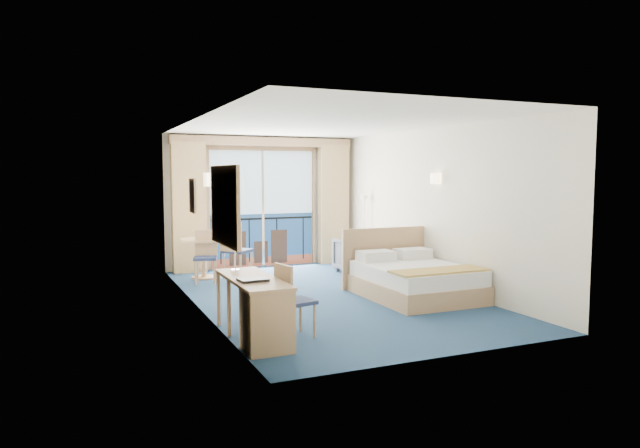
{
  "coord_description": "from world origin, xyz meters",
  "views": [
    {
      "loc": [
        -3.61,
        -8.11,
        1.92
      ],
      "look_at": [
        -0.01,
        0.2,
        1.13
      ],
      "focal_mm": 32.0,
      "sensor_mm": 36.0,
      "label": 1
    }
  ],
  "objects": [
    {
      "name": "sconce_left",
      "position": [
        -1.94,
        -0.6,
        1.85
      ],
      "size": [
        0.18,
        0.18,
        0.18
      ],
      "primitive_type": "cylinder",
      "color": "#FAE2AF",
      "rests_on": "room_walls"
    },
    {
      "name": "table_chair_b",
      "position": [
        -1.48,
        1.92,
        0.52
      ],
      "size": [
        0.5,
        0.5,
        0.93
      ],
      "rotation": [
        0.0,
        0.0,
        -0.3
      ],
      "color": "#212B4D",
      "rests_on": "ground"
    },
    {
      "name": "pelmet",
      "position": [
        0.0,
        3.1,
        2.58
      ],
      "size": [
        3.8,
        0.25,
        0.18
      ],
      "primitive_type": "cube",
      "color": "tan",
      "rests_on": "room_walls"
    },
    {
      "name": "bed",
      "position": [
        1.24,
        -0.6,
        0.28
      ],
      "size": [
        1.62,
        1.92,
        1.02
      ],
      "color": "tan",
      "rests_on": "ground"
    },
    {
      "name": "curtain_left",
      "position": [
        -1.55,
        3.07,
        1.28
      ],
      "size": [
        0.65,
        0.22,
        2.55
      ],
      "primitive_type": "cube",
      "color": "tan",
      "rests_on": "room_walls"
    },
    {
      "name": "floor_lamp",
      "position": [
        1.86,
        2.23,
        1.13
      ],
      "size": [
        0.21,
        0.21,
        1.49
      ],
      "color": "silver",
      "rests_on": "ground"
    },
    {
      "name": "mirror",
      "position": [
        -1.97,
        -1.5,
        1.55
      ],
      "size": [
        0.05,
        1.25,
        0.95
      ],
      "color": "tan",
      "rests_on": "room_walls"
    },
    {
      "name": "nightstand",
      "position": [
        1.78,
        0.85,
        0.27
      ],
      "size": [
        0.41,
        0.39,
        0.54
      ],
      "primitive_type": "cube",
      "color": "tan",
      "rests_on": "ground"
    },
    {
      "name": "desk",
      "position": [
        -1.73,
        -2.2,
        0.4
      ],
      "size": [
        0.53,
        1.54,
        0.72
      ],
      "color": "tan",
      "rests_on": "ground"
    },
    {
      "name": "round_table",
      "position": [
        -1.43,
        2.32,
        0.56
      ],
      "size": [
        0.82,
        0.82,
        0.74
      ],
      "color": "tan",
      "rests_on": "ground"
    },
    {
      "name": "sconce_right",
      "position": [
        1.94,
        -0.15,
        1.85
      ],
      "size": [
        0.18,
        0.18,
        0.18
      ],
      "primitive_type": "cylinder",
      "color": "#FAE2AF",
      "rests_on": "room_walls"
    },
    {
      "name": "curtain_right",
      "position": [
        1.55,
        3.07,
        1.28
      ],
      "size": [
        0.65,
        0.22,
        2.55
      ],
      "primitive_type": "cube",
      "color": "tan",
      "rests_on": "room_walls"
    },
    {
      "name": "folder",
      "position": [
        -1.78,
        -2.0,
        0.74
      ],
      "size": [
        0.33,
        0.26,
        0.03
      ],
      "primitive_type": "cube",
      "rotation": [
        0.0,
        0.0,
        0.06
      ],
      "color": "black",
      "rests_on": "desk"
    },
    {
      "name": "armchair",
      "position": [
        1.46,
        1.76,
        0.34
      ],
      "size": [
        0.85,
        0.87,
        0.68
      ],
      "primitive_type": "imported",
      "rotation": [
        0.0,
        0.0,
        3.32
      ],
      "color": "#41444F",
      "rests_on": "ground"
    },
    {
      "name": "desk_chair",
      "position": [
        -1.31,
        -1.94,
        0.5
      ],
      "size": [
        0.45,
        0.44,
        0.88
      ],
      "rotation": [
        0.0,
        0.0,
        1.77
      ],
      "color": "#212B4D",
      "rests_on": "ground"
    },
    {
      "name": "room_walls",
      "position": [
        0.0,
        0.0,
        1.78
      ],
      "size": [
        4.04,
        6.54,
        2.72
      ],
      "color": "white",
      "rests_on": "ground"
    },
    {
      "name": "phone",
      "position": [
        1.76,
        0.83,
        0.57
      ],
      "size": [
        0.2,
        0.18,
        0.08
      ],
      "primitive_type": "cube",
      "rotation": [
        0.0,
        0.0,
        -0.32
      ],
      "color": "silver",
      "rests_on": "nightstand"
    },
    {
      "name": "balcony_door",
      "position": [
        -0.01,
        3.22,
        1.14
      ],
      "size": [
        2.36,
        0.03,
        2.52
      ],
      "color": "navy",
      "rests_on": "room_walls"
    },
    {
      "name": "desk_lamp",
      "position": [
        -1.81,
        -1.35,
        1.03
      ],
      "size": [
        0.11,
        0.11,
        0.41
      ],
      "color": "silver",
      "rests_on": "desk"
    },
    {
      "name": "floor",
      "position": [
        0.0,
        0.0,
        0.0
      ],
      "size": [
        6.5,
        6.5,
        0.0
      ],
      "primitive_type": "plane",
      "color": "navy",
      "rests_on": "ground"
    },
    {
      "name": "table_chair_a",
      "position": [
        -0.92,
        2.06,
        0.59
      ],
      "size": [
        0.64,
        0.64,
        1.05
      ],
      "rotation": [
        0.0,
        0.0,
        2.29
      ],
      "color": "#212B4D",
      "rests_on": "ground"
    },
    {
      "name": "wall_print",
      "position": [
        -1.97,
        0.45,
        1.6
      ],
      "size": [
        0.04,
        0.42,
        0.52
      ],
      "color": "tan",
      "rests_on": "room_walls"
    }
  ]
}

